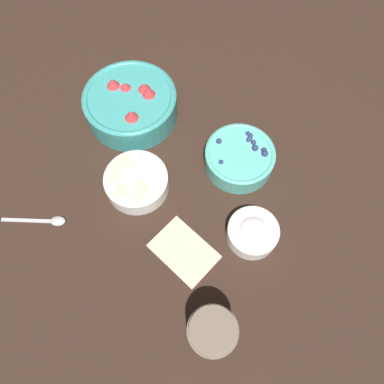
# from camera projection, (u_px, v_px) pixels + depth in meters

# --- Properties ---
(ground_plane) EXTENTS (4.00, 4.00, 0.00)m
(ground_plane) POSITION_uv_depth(u_px,v_px,m) (176.00, 190.00, 0.83)
(ground_plane) COLOR black
(bowl_strawberries) EXTENTS (0.22, 0.22, 0.09)m
(bowl_strawberries) POSITION_uv_depth(u_px,v_px,m) (131.00, 103.00, 0.87)
(bowl_strawberries) COLOR teal
(bowl_strawberries) RESTS_ON ground_plane
(bowl_blueberries) EXTENTS (0.15, 0.15, 0.06)m
(bowl_blueberries) POSITION_uv_depth(u_px,v_px,m) (240.00, 157.00, 0.83)
(bowl_blueberries) COLOR #56B7A8
(bowl_blueberries) RESTS_ON ground_plane
(bowl_bananas) EXTENTS (0.14, 0.14, 0.05)m
(bowl_bananas) POSITION_uv_depth(u_px,v_px,m) (136.00, 181.00, 0.80)
(bowl_bananas) COLOR white
(bowl_bananas) RESTS_ON ground_plane
(bowl_cream) EXTENTS (0.10, 0.10, 0.05)m
(bowl_cream) POSITION_uv_depth(u_px,v_px,m) (253.00, 232.00, 0.76)
(bowl_cream) COLOR white
(bowl_cream) RESTS_ON ground_plane
(jar_chocolate) EXTENTS (0.09, 0.09, 0.10)m
(jar_chocolate) POSITION_uv_depth(u_px,v_px,m) (212.00, 333.00, 0.66)
(jar_chocolate) COLOR brown
(jar_chocolate) RESTS_ON ground_plane
(napkin) EXTENTS (0.14, 0.10, 0.01)m
(napkin) POSITION_uv_depth(u_px,v_px,m) (184.00, 251.00, 0.76)
(napkin) COLOR beige
(napkin) RESTS_ON ground_plane
(spoon) EXTENTS (0.12, 0.09, 0.01)m
(spoon) POSITION_uv_depth(u_px,v_px,m) (46.00, 221.00, 0.79)
(spoon) COLOR #B2B2B7
(spoon) RESTS_ON ground_plane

